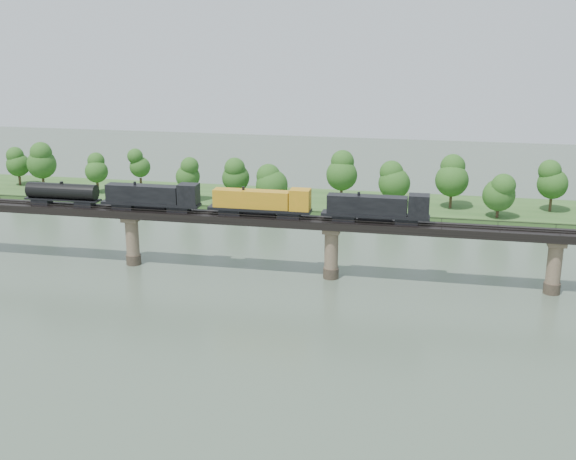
# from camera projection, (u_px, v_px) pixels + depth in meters

# --- Properties ---
(ground) EXTENTS (400.00, 400.00, 0.00)m
(ground) POSITION_uv_depth(u_px,v_px,m) (302.00, 345.00, 109.07)
(ground) COLOR #3B4B3C
(ground) RESTS_ON ground
(far_bank) EXTENTS (300.00, 24.00, 1.60)m
(far_bank) POSITION_uv_depth(u_px,v_px,m) (361.00, 204.00, 188.76)
(far_bank) COLOR #2C5220
(far_bank) RESTS_ON ground
(bridge) EXTENTS (236.00, 30.00, 11.50)m
(bridge) POSITION_uv_depth(u_px,v_px,m) (331.00, 251.00, 135.74)
(bridge) COLOR #473A2D
(bridge) RESTS_ON ground
(bridge_superstructure) EXTENTS (220.00, 4.90, 0.75)m
(bridge_superstructure) POSITION_uv_depth(u_px,v_px,m) (332.00, 218.00, 133.97)
(bridge_superstructure) COLOR black
(bridge_superstructure) RESTS_ON bridge
(far_treeline) EXTENTS (289.06, 17.54, 13.60)m
(far_treeline) POSITION_uv_depth(u_px,v_px,m) (328.00, 176.00, 183.89)
(far_treeline) COLOR #382619
(far_treeline) RESTS_ON far_bank
(freight_train) EXTENTS (80.04, 3.12, 5.51)m
(freight_train) POSITION_uv_depth(u_px,v_px,m) (223.00, 200.00, 137.35)
(freight_train) COLOR black
(freight_train) RESTS_ON bridge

